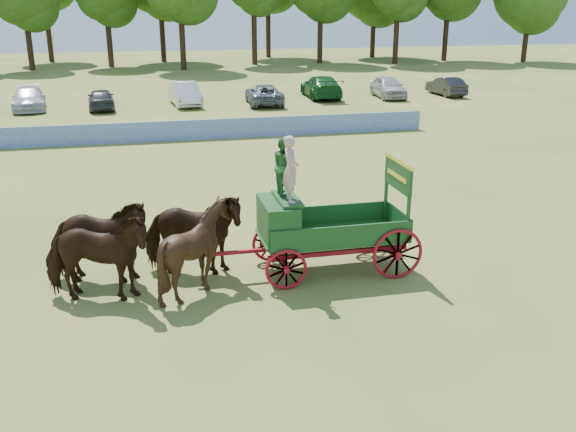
{
  "coord_description": "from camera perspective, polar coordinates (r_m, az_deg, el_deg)",
  "views": [
    {
      "loc": [
        -3.43,
        -15.53,
        7.05
      ],
      "look_at": [
        0.4,
        0.97,
        1.3
      ],
      "focal_mm": 40.0,
      "sensor_mm": 36.0,
      "label": 1
    }
  ],
  "objects": [
    {
      "name": "parked_cars",
      "position": [
        46.06,
        -12.01,
        10.49
      ],
      "size": [
        47.54,
        7.65,
        1.63
      ],
      "color": "silver",
      "rests_on": "ground"
    },
    {
      "name": "farm_dray",
      "position": [
        16.92,
        1.59,
        0.17
      ],
      "size": [
        6.0,
        2.0,
        3.85
      ],
      "color": "#A8101B",
      "rests_on": "ground"
    },
    {
      "name": "horse_lead_left",
      "position": [
        16.12,
        -16.67,
        -3.56
      ],
      "size": [
        2.93,
        1.83,
        2.29
      ],
      "primitive_type": "imported",
      "rotation": [
        0.0,
        0.0,
        1.34
      ],
      "color": "black",
      "rests_on": "ground"
    },
    {
      "name": "sponsor_banner",
      "position": [
        34.24,
        -8.83,
        7.54
      ],
      "size": [
        26.0,
        0.08,
        1.05
      ],
      "primitive_type": "cube",
      "color": "#1C4098",
      "rests_on": "ground"
    },
    {
      "name": "horse_wheel_right",
      "position": [
        17.13,
        -8.48,
        -1.61
      ],
      "size": [
        2.94,
        1.89,
        2.29
      ],
      "primitive_type": "imported",
      "rotation": [
        0.0,
        0.0,
        1.31
      ],
      "color": "black",
      "rests_on": "ground"
    },
    {
      "name": "horse_lead_right",
      "position": [
        17.14,
        -16.5,
        -2.2
      ],
      "size": [
        2.92,
        1.82,
        2.29
      ],
      "primitive_type": "imported",
      "rotation": [
        0.0,
        0.0,
        1.34
      ],
      "color": "black",
      "rests_on": "ground"
    },
    {
      "name": "ground",
      "position": [
        17.39,
        -0.55,
        -5.16
      ],
      "size": [
        160.0,
        160.0,
        0.0
      ],
      "primitive_type": "plane",
      "color": "olive",
      "rests_on": "ground"
    },
    {
      "name": "horse_wheel_left",
      "position": [
        16.11,
        -8.14,
        -2.93
      ],
      "size": [
        2.09,
        1.86,
        2.3
      ],
      "primitive_type": "imported",
      "rotation": [
        0.0,
        0.0,
        1.57
      ],
      "color": "black",
      "rests_on": "ground"
    }
  ]
}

